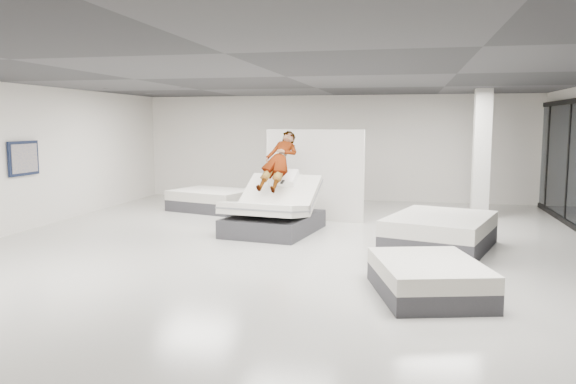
# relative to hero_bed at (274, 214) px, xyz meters

# --- Properties ---
(room) EXTENTS (14.00, 14.04, 3.20)m
(room) POSITION_rel_hero_bed_xyz_m (0.60, -1.47, 1.19)
(room) COLOR #B9B7AE
(room) RESTS_ON ground
(hero_bed) EXTENTS (2.00, 2.45, 1.33)m
(hero_bed) POSITION_rel_hero_bed_xyz_m (0.00, 0.00, 0.00)
(hero_bed) COLOR #323236
(hero_bed) RESTS_ON floor
(person) EXTENTS (0.86, 1.58, 1.54)m
(person) POSITION_rel_hero_bed_xyz_m (0.05, 0.32, 0.92)
(person) COLOR slate
(person) RESTS_ON hero_bed
(remote) EXTENTS (0.07, 0.15, 0.08)m
(remote) POSITION_rel_hero_bed_xyz_m (0.21, -0.07, 0.70)
(remote) COLOR black
(remote) RESTS_ON person
(divider_panel) EXTENTS (2.42, 0.37, 2.21)m
(divider_panel) POSITION_rel_hero_bed_xyz_m (0.60, 1.74, 0.69)
(divider_panel) COLOR silver
(divider_panel) RESTS_ON floor
(flat_bed_right_far) EXTENTS (2.31, 2.68, 0.63)m
(flat_bed_right_far) POSITION_rel_hero_bed_xyz_m (3.44, -0.84, -0.10)
(flat_bed_right_far) COLOR #323236
(flat_bed_right_far) RESTS_ON floor
(flat_bed_right_near) EXTENTS (1.76, 2.07, 0.49)m
(flat_bed_right_near) POSITION_rel_hero_bed_xyz_m (3.13, -3.92, -0.17)
(flat_bed_right_near) COLOR #323236
(flat_bed_right_near) RESTS_ON floor
(flat_bed_left_far) EXTENTS (2.38, 2.04, 0.56)m
(flat_bed_left_far) POSITION_rel_hero_bed_xyz_m (-2.38, 2.70, -0.13)
(flat_bed_left_far) COLOR #323236
(flat_bed_left_far) RESTS_ON floor
(column) EXTENTS (0.40, 0.40, 3.20)m
(column) POSITION_rel_hero_bed_xyz_m (4.60, 3.03, 1.19)
(column) COLOR beige
(column) RESTS_ON floor
(wall_poster) EXTENTS (0.06, 0.95, 0.75)m
(wall_poster) POSITION_rel_hero_bed_xyz_m (-5.34, -0.97, 1.19)
(wall_poster) COLOR black
(wall_poster) RESTS_ON wall_left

